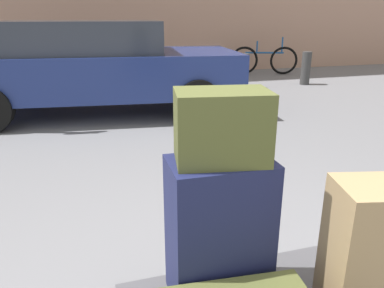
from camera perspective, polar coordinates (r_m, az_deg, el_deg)
name	(u,v)px	position (r m, az deg, el deg)	size (l,w,h in m)	color
suitcase_navy_rear_right	(219,231)	(1.58, 4.14, -13.16)	(0.41, 0.26, 0.63)	#191E47
suitcase_tan_front_right	(376,255)	(1.63, 26.34, -15.01)	(0.35, 0.24, 0.59)	#9E7F56
duffel_bag_olive_topmost_pile	(222,127)	(1.40, 4.58, 2.66)	(0.35, 0.22, 0.27)	#4C5128
parked_car	(95,65)	(6.12, -14.64, 11.60)	(4.48, 2.32, 1.42)	navy
bicycle_leaning	(264,60)	(10.30, 10.97, 12.51)	(1.68, 0.65, 0.96)	black
bollard_kerb_near	(244,71)	(8.21, 7.97, 11.01)	(0.21, 0.21, 0.73)	#383838
bollard_kerb_mid	(306,68)	(8.94, 17.02, 11.02)	(0.21, 0.21, 0.73)	#383838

